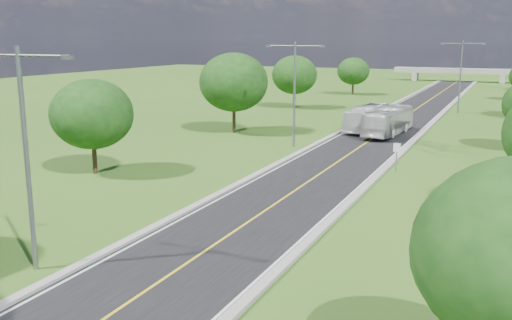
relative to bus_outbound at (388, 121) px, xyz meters
The scene contains 15 objects.
ground 5.04m from the bus_outbound, 101.67° to the left, with size 260.00×260.00×0.00m, color #325718.
road 10.85m from the bus_outbound, 95.18° to the left, with size 8.00×150.00×0.06m, color black.
curb_left 11.99m from the bus_outbound, 116.01° to the left, with size 0.50×150.00×0.22m, color gray.
curb_right 11.28m from the bus_outbound, 72.95° to the left, with size 0.50×150.00×0.22m, color gray.
speed_limit_sign 17.83m from the bus_outbound, 76.27° to the right, with size 0.55×0.09×2.40m.
overpass 84.71m from the bus_outbound, 90.66° to the left, with size 30.00×3.00×3.20m.
streetlight_near_left 44.08m from the bus_outbound, 99.14° to the right, with size 5.90×0.25×10.00m.
streetlight_mid_left 13.20m from the bus_outbound, 124.08° to the right, with size 5.90×0.25×10.00m.
streetlight_far_right 23.66m from the bus_outbound, 77.50° to the left, with size 5.90×0.25×10.00m.
tree_lb 32.30m from the bus_outbound, 121.86° to the right, with size 6.30×6.30×7.33m.
tree_lc 17.30m from the bus_outbound, 161.63° to the right, with size 7.56×7.56×8.79m.
tree_ld 26.16m from the bus_outbound, 133.86° to the left, with size 6.72×6.72×7.82m.
tree_le 45.50m from the bus_outbound, 109.92° to the left, with size 5.88×5.88×6.84m.
bus_outbound is the anchor object (origin of this frame).
bus_inbound 3.57m from the bus_outbound, 142.05° to the left, with size 2.37×10.15×2.83m, color silver.
Camera 1 is at (13.28, -6.01, 10.32)m, focal length 40.00 mm.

